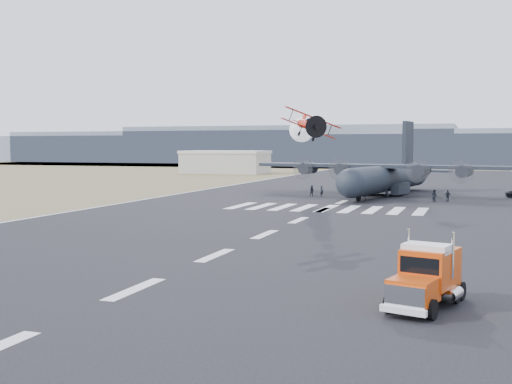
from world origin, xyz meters
The scene contains 20 objects.
ground centered at (0.00, 0.00, 0.00)m, with size 500.00×500.00×0.00m, color black.
scrub_far centered at (0.00, 230.00, 0.00)m, with size 500.00×80.00×0.00m, color olive.
runway_markings centered at (0.00, 60.00, 0.01)m, with size 60.00×260.00×0.01m, color silver, non-canonical shape.
ridge_seg_a centered at (-195.00, 260.00, 6.50)m, with size 150.00×50.00×13.00m, color slate.
ridge_seg_b centered at (-130.00, 260.00, 7.50)m, with size 150.00×50.00×15.00m, color slate.
ridge_seg_c centered at (-65.00, 260.00, 8.50)m, with size 150.00×50.00×17.00m, color slate.
ridge_seg_d centered at (0.00, 260.00, 6.50)m, with size 150.00×50.00×13.00m, color slate.
hangar_left centered at (-52.00, 145.00, 3.41)m, with size 24.50×14.50×6.70m.
semi_truck centered at (16.14, 1.34, 1.60)m, with size 3.88×7.41×3.26m.
aerobatic_biplane centered at (2.65, 29.59, 10.35)m, with size 5.69×5.59×3.33m.
smoke_trail centered at (-5.11, 56.66, 10.60)m, with size 11.17×33.42×3.77m.
transport_aircraft centered at (4.43, 75.14, 3.25)m, with size 43.57×35.69×12.61m.
crew_a centered at (5.39, 68.51, 0.80)m, with size 0.58×0.48×1.60m, color black.
crew_b centered at (12.71, 65.08, 0.89)m, with size 0.86×0.53×1.77m, color black.
crew_c centered at (0.98, 69.57, 0.90)m, with size 1.16×0.54×1.79m, color black.
crew_d centered at (14.55, 66.40, 0.85)m, with size 1.00×0.51×1.70m, color black.
crew_e centered at (0.27, 70.64, 0.85)m, with size 0.83×0.51×1.70m, color black.
crew_f centered at (2.32, 65.76, 0.86)m, with size 1.60×0.52×1.72m, color black.
crew_g centered at (-5.24, 69.65, 0.85)m, with size 0.62×0.51×1.70m, color black.
crew_h centered at (-6.62, 68.76, 0.90)m, with size 0.87×0.54×1.79m, color black.
Camera 1 is at (18.37, -32.09, 8.25)m, focal length 45.00 mm.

